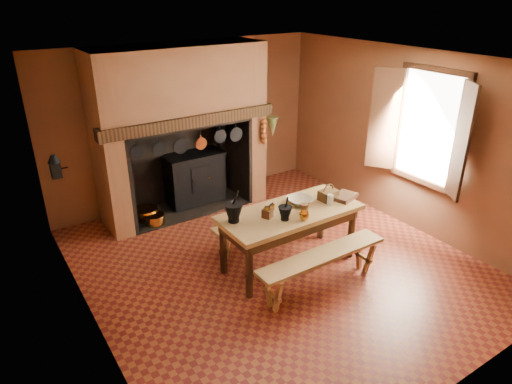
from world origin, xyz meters
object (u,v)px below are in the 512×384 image
Objects in this scene: iron_range at (195,177)px; bench_front at (322,263)px; coffee_grinder at (268,212)px; work_table at (290,219)px; wicker_basket at (328,195)px; mixing_bowl at (300,201)px.

iron_range is 0.85× the size of bench_front.
work_table is at bearing -24.96° from coffee_grinder.
bench_front is at bearing -86.16° from coffee_grinder.
coffee_grinder is at bearing 174.69° from wicker_basket.
mixing_bowl is at bearing 72.99° from bench_front.
work_table is 1.04× the size of bench_front.
iron_range is at bearing 93.14° from bench_front.
wicker_basket is at bearing -72.11° from iron_range.
iron_range reaches higher than wicker_basket.
bench_front is 7.05× the size of wicker_basket.
mixing_bowl is (0.42, -2.45, 0.41)m from iron_range.
work_table is 0.42m from coffee_grinder.
work_table is 0.32m from mixing_bowl.
mixing_bowl is (0.24, 0.80, 0.49)m from bench_front.
iron_range is at bearing 62.20° from coffee_grinder.
coffee_grinder is 0.62m from mixing_bowl.
work_table is 10.53× the size of coffee_grinder.
wicker_basket reaches higher than work_table.
wicker_basket is at bearing 45.69° from bench_front.
iron_range reaches higher than bench_front.
bench_front is at bearing -86.86° from iron_range.
iron_range reaches higher than work_table.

